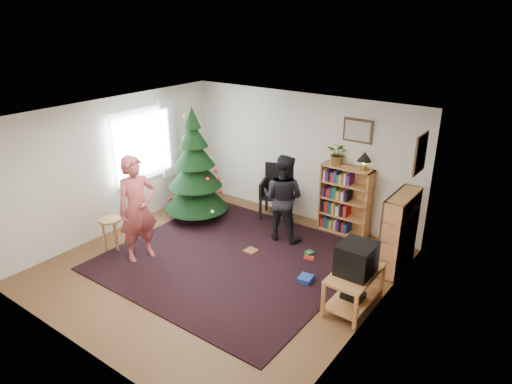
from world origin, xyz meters
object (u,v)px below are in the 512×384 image
Objects in this scene: christmas_tree at (195,174)px; table_lamp at (365,158)px; picture_back at (358,131)px; stool at (111,226)px; potted_plant at (338,154)px; picture_right at (421,154)px; person_standing at (137,209)px; person_by_chair at (283,198)px; bookshelf_back at (345,199)px; bookshelf_right at (399,231)px; tv_stand at (354,286)px; armchair at (280,189)px; crt_tv at (356,259)px.

christmas_tree is 6.72× the size of table_lamp.
picture_back reaches higher than stool.
picture_right is at bearing -20.22° from potted_plant.
person_standing is 1.12× the size of person_by_chair.
bookshelf_right is at bearing -28.36° from bookshelf_back.
person_by_chair is at bearing -123.12° from potted_plant.
picture_back reaches higher than table_lamp.
tv_stand is at bearing -56.64° from potted_plant.
picture_back is 0.50m from table_lamp.
potted_plant is at bearing -18.48° from armchair.
crt_tv is 3.59m from person_standing.
christmas_tree is 1.74× the size of bookshelf_right.
stool is 0.36× the size of person_by_chair.
picture_back is 0.92× the size of picture_right.
christmas_tree is at bearing -160.03° from armchair.
picture_back is at bearing 151.31° from picture_right.
christmas_tree reaches higher than potted_plant.
picture_right is 4.22m from christmas_tree.
person_by_chair is (-2.19, -0.31, -1.15)m from picture_right.
christmas_tree is at bearing 97.27° from bookshelf_right.
picture_back is 3.20m from christmas_tree.
crt_tv reaches higher than tv_stand.
bookshelf_back reaches higher than tv_stand.
picture_back is 0.30× the size of person_standing.
picture_right is 0.37× the size of person_by_chair.
picture_back is 0.94× the size of stool.
christmas_tree is (-4.06, -0.59, -1.01)m from picture_right.
christmas_tree is 4.48× the size of crt_tv.
bookshelf_right is 1.47m from table_lamp.
picture_right reaches higher than person_by_chair.
armchair is 1.06m from person_by_chair.
picture_right is at bearing -28.16° from table_lamp.
picture_back is at bearing 55.46° from bookshelf_right.
christmas_tree is at bearing -155.95° from bookshelf_back.
person_by_chair is at bearing -129.84° from picture_back.
person_standing is (-0.94, -2.82, 0.33)m from armchair.
picture_back is 4.01m from person_standing.
person_by_chair is (-2.06, -0.22, 0.14)m from bookshelf_right.
picture_back is 2.03m from armchair.
bookshelf_right reaches higher than stool.
tv_stand is at bearing 141.57° from person_by_chair.
picture_right is at bearing -55.17° from bookshelf_right.
armchair is (-2.55, 1.98, 0.25)m from tv_stand.
christmas_tree is 2.92m from bookshelf_back.
christmas_tree reaches higher than crt_tv.
armchair is (-2.81, 0.52, -1.37)m from picture_right.
person_standing is at bearing -128.63° from picture_back.
tv_stand is 3.63m from person_standing.
bookshelf_right is at bearing -145.17° from picture_right.
person_by_chair is 3.79× the size of potted_plant.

